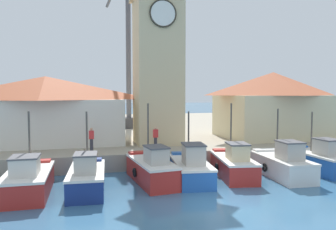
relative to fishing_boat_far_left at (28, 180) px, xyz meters
name	(u,v)px	position (x,y,z in m)	size (l,w,h in m)	color
ground_plane	(224,205)	(8.90, -3.80, -0.74)	(300.00, 300.00, 0.00)	#386689
quay_wharf	(136,129)	(8.90, 23.60, -0.18)	(120.00, 40.00, 1.12)	#9E937F
fishing_boat_far_left	(28,180)	(0.00, 0.00, 0.00)	(2.20, 4.73, 4.16)	#AD2823
fishing_boat_left_outer	(87,177)	(2.84, -0.06, -0.01)	(2.06, 4.79, 4.11)	navy
fishing_boat_left_inner	(152,169)	(6.43, 0.70, 0.04)	(2.35, 5.13, 4.49)	#AD2823
fishing_boat_mid_left	(191,168)	(8.72, 0.59, 0.01)	(2.45, 5.11, 4.00)	#2356A8
fishing_boat_center	(233,164)	(11.50, 0.72, 0.02)	(2.56, 4.98, 4.46)	#AD2823
fishing_boat_mid_right	(282,164)	(14.37, -0.01, 0.04)	(2.16, 4.87, 4.12)	silver
fishing_boat_right_inner	(318,160)	(17.39, 0.63, 0.04)	(2.15, 4.83, 3.85)	#2356A8
clock_tower	(158,45)	(8.34, 7.76, 8.07)	(3.96, 3.96, 16.21)	beige
warehouse_left	(46,109)	(-0.17, 9.60, 3.07)	(12.07, 5.98, 5.26)	silver
warehouse_right	(273,104)	(19.16, 8.89, 3.36)	(9.33, 7.06, 5.82)	beige
port_crane_near	(128,63)	(7.49, 19.91, 7.70)	(2.95, 10.37, 19.07)	#353539
dock_worker_near_tower	(91,139)	(3.19, 5.39, 1.22)	(0.34, 0.22, 1.62)	#33333D
dock_worker_along_quay	(156,137)	(7.58, 5.07, 1.22)	(0.34, 0.22, 1.62)	#33333D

